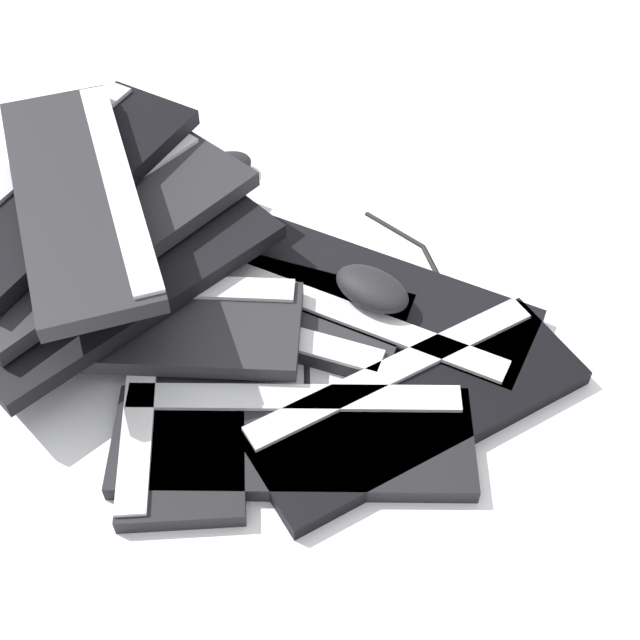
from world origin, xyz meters
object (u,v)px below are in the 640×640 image
(keyboard_0, at_px, (248,301))
(keyboard_6, at_px, (124,281))
(keyboard_8, at_px, (60,186))
(mouse_2, at_px, (372,289))
(keyboard_4, at_px, (374,298))
(keyboard_5, at_px, (134,322))
(mouse_0, at_px, (220,170))
(mouse_1, at_px, (138,160))
(keyboard_1, at_px, (184,371))
(keyboard_3, at_px, (416,406))
(keyboard_7, at_px, (103,233))
(keyboard_9, at_px, (79,197))
(keyboard_2, at_px, (293,440))

(keyboard_0, distance_m, keyboard_6, 0.17)
(keyboard_8, xyz_separation_m, mouse_2, (-0.27, -0.35, -0.08))
(keyboard_4, xyz_separation_m, keyboard_5, (0.06, 0.32, 0.03))
(keyboard_6, distance_m, mouse_0, 0.31)
(keyboard_5, relative_size, mouse_1, 4.19)
(keyboard_8, bearing_deg, keyboard_6, -165.63)
(keyboard_1, xyz_separation_m, mouse_2, (0.01, -0.27, 0.04))
(keyboard_3, xyz_separation_m, keyboard_5, (0.25, 0.29, 0.03))
(keyboard_7, xyz_separation_m, keyboard_9, (0.01, 0.02, 0.06))
(mouse_0, bearing_deg, keyboard_3, -91.61)
(keyboard_2, relative_size, keyboard_4, 1.07)
(keyboard_4, xyz_separation_m, keyboard_8, (0.26, 0.36, 0.12))
(keyboard_0, height_order, keyboard_7, keyboard_7)
(keyboard_6, height_order, mouse_1, keyboard_6)
(keyboard_5, distance_m, mouse_0, 0.35)
(keyboard_2, xyz_separation_m, keyboard_4, (0.17, -0.19, 0.00))
(keyboard_0, bearing_deg, keyboard_2, 173.21)
(mouse_1, bearing_deg, keyboard_9, -110.54)
(keyboard_1, distance_m, mouse_1, 0.43)
(keyboard_2, relative_size, keyboard_7, 1.00)
(keyboard_0, bearing_deg, mouse_1, 9.50)
(keyboard_3, distance_m, keyboard_6, 0.42)
(keyboard_2, height_order, keyboard_8, keyboard_8)
(keyboard_3, distance_m, keyboard_4, 0.19)
(keyboard_2, xyz_separation_m, keyboard_3, (-0.01, -0.16, 0.00))
(keyboard_4, xyz_separation_m, mouse_1, (0.41, 0.22, 0.01))
(keyboard_1, height_order, keyboard_4, same)
(keyboard_2, xyz_separation_m, keyboard_8, (0.43, 0.16, 0.12))
(keyboard_0, height_order, keyboard_1, same)
(mouse_2, bearing_deg, mouse_1, 175.98)
(keyboard_7, xyz_separation_m, mouse_2, (-0.19, -0.31, -0.05))
(keyboard_8, height_order, mouse_2, keyboard_8)
(keyboard_3, relative_size, keyboard_7, 0.98)
(keyboard_1, bearing_deg, mouse_0, -25.89)
(keyboard_2, height_order, mouse_2, mouse_2)
(keyboard_3, bearing_deg, keyboard_0, 28.01)
(keyboard_2, bearing_deg, keyboard_7, 20.58)
(keyboard_2, height_order, mouse_1, mouse_1)
(keyboard_0, relative_size, keyboard_4, 0.98)
(keyboard_3, relative_size, keyboard_9, 1.01)
(keyboard_8, relative_size, mouse_1, 4.00)
(keyboard_7, bearing_deg, keyboard_9, 54.11)
(keyboard_7, distance_m, keyboard_8, 0.09)
(keyboard_7, bearing_deg, keyboard_5, -179.92)
(keyboard_2, height_order, keyboard_9, keyboard_9)
(keyboard_2, xyz_separation_m, keyboard_9, (0.36, 0.15, 0.15))
(keyboard_0, distance_m, keyboard_7, 0.22)
(keyboard_3, bearing_deg, keyboard_9, 39.45)
(keyboard_2, relative_size, mouse_0, 4.21)
(keyboard_8, distance_m, keyboard_9, 0.08)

